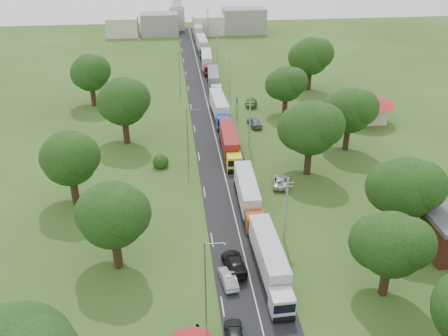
{
  "coord_description": "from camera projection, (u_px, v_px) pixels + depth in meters",
  "views": [
    {
      "loc": [
        -8.01,
        -57.68,
        37.5
      ],
      "look_at": [
        -0.49,
        7.71,
        3.0
      ],
      "focal_mm": 40.0,
      "sensor_mm": 36.0,
      "label": 1
    }
  ],
  "objects": [
    {
      "name": "ground",
      "position": [
        234.0,
        213.0,
        68.97
      ],
      "size": [
        260.0,
        260.0,
        0.0
      ],
      "primitive_type": "plane",
      "color": "#2B4517",
      "rests_on": "ground"
    },
    {
      "name": "road",
      "position": [
        219.0,
        151.0,
        86.57
      ],
      "size": [
        8.0,
        200.0,
        0.04
      ],
      "primitive_type": "cube",
      "color": "black",
      "rests_on": "ground"
    },
    {
      "name": "info_sign",
      "position": [
        237.0,
        103.0,
        98.9
      ],
      "size": [
        0.12,
        3.1,
        4.1
      ],
      "color": "slate",
      "rests_on": "ground"
    },
    {
      "name": "pole_1",
      "position": [
        286.0,
        208.0,
        61.2
      ],
      "size": [
        1.6,
        0.24,
        9.0
      ],
      "color": "gray",
      "rests_on": "ground"
    },
    {
      "name": "pole_2",
      "position": [
        250.0,
        122.0,
        85.83
      ],
      "size": [
        1.6,
        0.24,
        9.0
      ],
      "color": "gray",
      "rests_on": "ground"
    },
    {
      "name": "pole_3",
      "position": [
        230.0,
        74.0,
        110.47
      ],
      "size": [
        1.6,
        0.24,
        9.0
      ],
      "color": "gray",
      "rests_on": "ground"
    },
    {
      "name": "pole_4",
      "position": [
        217.0,
        44.0,
        135.11
      ],
      "size": [
        1.6,
        0.24,
        9.0
      ],
      "color": "gray",
      "rests_on": "ground"
    },
    {
      "name": "pole_5",
      "position": [
        208.0,
        23.0,
        159.74
      ],
      "size": [
        1.6,
        0.24,
        9.0
      ],
      "color": "gray",
      "rests_on": "ground"
    },
    {
      "name": "lamp_0",
      "position": [
        207.0,
        279.0,
        48.26
      ],
      "size": [
        2.03,
        0.22,
        10.0
      ],
      "color": "slate",
      "rests_on": "ground"
    },
    {
      "name": "lamp_1",
      "position": [
        188.0,
        134.0,
        79.06
      ],
      "size": [
        2.03,
        0.22,
        10.0
      ],
      "color": "slate",
      "rests_on": "ground"
    },
    {
      "name": "lamp_2",
      "position": [
        180.0,
        71.0,
        109.85
      ],
      "size": [
        2.03,
        0.22,
        10.0
      ],
      "color": "slate",
      "rests_on": "ground"
    },
    {
      "name": "tree_2",
      "position": [
        391.0,
        244.0,
        51.61
      ],
      "size": [
        8.0,
        8.0,
        10.1
      ],
      "color": "#382616",
      "rests_on": "ground"
    },
    {
      "name": "tree_3",
      "position": [
        405.0,
        187.0,
        60.74
      ],
      "size": [
        8.8,
        8.8,
        11.07
      ],
      "color": "#382616",
      "rests_on": "ground"
    },
    {
      "name": "tree_4",
      "position": [
        310.0,
        128.0,
        75.59
      ],
      "size": [
        9.6,
        9.6,
        12.05
      ],
      "color": "#382616",
      "rests_on": "ground"
    },
    {
      "name": "tree_5",
      "position": [
        350.0,
        110.0,
        83.82
      ],
      "size": [
        8.8,
        8.8,
        11.07
      ],
      "color": "#382616",
      "rests_on": "ground"
    },
    {
      "name": "tree_6",
      "position": [
        286.0,
        84.0,
        98.35
      ],
      "size": [
        8.0,
        8.0,
        10.1
      ],
      "color": "#382616",
      "rests_on": "ground"
    },
    {
      "name": "tree_7",
      "position": [
        311.0,
        56.0,
        111.9
      ],
      "size": [
        9.6,
        9.6,
        12.05
      ],
      "color": "#382616",
      "rests_on": "ground"
    },
    {
      "name": "tree_10",
      "position": [
        112.0,
        214.0,
        55.44
      ],
      "size": [
        8.8,
        8.8,
        11.07
      ],
      "color": "#382616",
      "rests_on": "ground"
    },
    {
      "name": "tree_11",
      "position": [
        69.0,
        158.0,
        67.93
      ],
      "size": [
        8.8,
        8.8,
        11.07
      ],
      "color": "#382616",
      "rests_on": "ground"
    },
    {
      "name": "tree_12",
      "position": [
        123.0,
        101.0,
        85.86
      ],
      "size": [
        9.6,
        9.6,
        12.05
      ],
      "color": "#382616",
      "rests_on": "ground"
    },
    {
      "name": "tree_13",
      "position": [
        90.0,
        72.0,
        102.93
      ],
      "size": [
        8.8,
        8.8,
        11.07
      ],
      "color": "#382616",
      "rests_on": "ground"
    },
    {
      "name": "house_cream",
      "position": [
        367.0,
        104.0,
        96.71
      ],
      "size": [
        10.08,
        10.08,
        5.8
      ],
      "color": "beige",
      "rests_on": "ground"
    },
    {
      "name": "distant_town",
      "position": [
        192.0,
        23.0,
        164.21
      ],
      "size": [
        52.0,
        8.0,
        8.0
      ],
      "color": "gray",
      "rests_on": "ground"
    },
    {
      "name": "church",
      "position": [
        177.0,
        13.0,
        169.89
      ],
      "size": [
        5.0,
        5.0,
        12.3
      ],
      "color": "beige",
      "rests_on": "ground"
    },
    {
      "name": "truck_0",
      "position": [
        270.0,
        261.0,
        56.18
      ],
      "size": [
        2.71,
        14.45,
        4.0
      ],
      "color": "silver",
      "rests_on": "ground"
    },
    {
      "name": "truck_1",
      "position": [
        248.0,
        194.0,
        69.32
      ],
      "size": [
        2.75,
        14.19,
        3.93
      ],
      "color": "#B03A14",
      "rests_on": "ground"
    },
    {
      "name": "truck_2",
      "position": [
        230.0,
        143.0,
        84.37
      ],
      "size": [
        2.74,
        14.08,
        3.9
      ],
      "color": "yellow",
      "rests_on": "ground"
    },
    {
      "name": "truck_3",
      "position": [
        219.0,
        108.0,
        99.04
      ],
      "size": [
        2.81,
        14.46,
        4.0
      ],
      "color": "#1C41A8",
      "rests_on": "ground"
    },
    {
      "name": "truck_4",
      "position": [
        214.0,
        80.0,
        115.43
      ],
      "size": [
        3.04,
        13.74,
        3.79
      ],
      "color": "silver",
      "rests_on": "ground"
    },
    {
      "name": "truck_5",
      "position": [
        207.0,
        61.0,
        129.21
      ],
      "size": [
        3.1,
        14.45,
        3.99
      ],
      "color": "#A4191C",
      "rests_on": "ground"
    },
    {
      "name": "truck_6",
      "position": [
        202.0,
        45.0,
        144.02
      ],
      "size": [
        2.83,
        14.79,
        4.09
      ],
      "color": "#235E2A",
      "rests_on": "ground"
    },
    {
      "name": "truck_7",
      "position": [
        198.0,
        31.0,
        159.44
      ],
      "size": [
        3.23,
        15.63,
        4.32
      ],
      "color": "#A6A6A6",
      "rests_on": "ground"
    },
    {
      "name": "car_lane_front",
      "position": [
        234.0,
        335.0,
        48.28
      ],
      "size": [
        1.99,
        4.53,
        1.52
      ],
      "primitive_type": "imported",
      "rotation": [
        0.0,
        0.0,
        3.1
      ],
      "color": "black",
      "rests_on": "ground"
    },
    {
      "name": "car_lane_mid",
      "position": [
        228.0,
        278.0,
        55.69
      ],
      "size": [
        2.01,
        4.42,
        1.4
      ],
      "primitive_type": "imported",
      "rotation": [
        0.0,
        0.0,
        3.27
      ],
      "color": "#A0A3A8",
      "rests_on": "ground"
    },
    {
      "name": "car_lane_rear",
      "position": [
        234.0,
        263.0,
        57.89
      ],
      "size": [
        2.83,
        5.73,
        1.6
      ],
      "primitive_type": "imported",
      "rotation": [
        0.0,
        0.0,
        3.25
      ],
      "color": "black",
      "rests_on": "ground"
    },
    {
      "name": "car_verge_near",
      "position": [
        280.0,
        181.0,
        75.47
      ],
      "size": [
        3.14,
        5.26,
        1.37
      ],
      "primitive_type": "imported",
      "rotation": [
        0.0,
        0.0,
        2.96
      ],
      "color": "silver",
      "rests_on": "ground"
    },
    {
      "name": "car_verge_far",
      "position": [
        255.0,
        122.0,
        95.8
      ],
      "size": [
        2.62,
        5.13,
        1.67
      ],
      "primitive_type": "imported",
      "rotation": [
        0.0,
        0.0,
        3.28
      ],
      "color": "slate",
      "rests_on": "ground"
    },
    {
      "name": "pedestrian_booth",
      "position": [
        198.0,
        331.0,
        48.57
      ],
      "size": [
        0.91,
        1.0,
        1.68
      ],
      "primitive_type": "imported",
      "rotation": [
        0.0,
        0.0,
        -1.15
      ],
      "color": "gray",
      "rests_on": "ground"
    }
  ]
}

